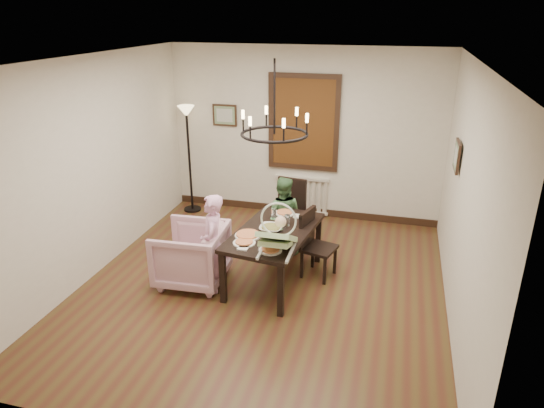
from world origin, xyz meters
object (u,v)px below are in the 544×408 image
at_px(chair_far, 287,214).
at_px(floor_lamp, 189,161).
at_px(chair_right, 319,245).
at_px(baby_bouncer, 277,235).
at_px(elderly_woman, 213,251).
at_px(drinking_glass, 283,222).
at_px(dining_table, 274,236).
at_px(armchair, 191,255).
at_px(seated_man, 282,221).

height_order(chair_far, floor_lamp, floor_lamp).
bearing_deg(chair_right, baby_bouncer, 171.04).
bearing_deg(elderly_woman, chair_far, 141.05).
relative_size(elderly_woman, drinking_glass, 7.05).
relative_size(drinking_glass, floor_lamp, 0.08).
bearing_deg(floor_lamp, chair_far, -25.25).
bearing_deg(floor_lamp, elderly_woman, -60.38).
relative_size(dining_table, floor_lamp, 0.91).
bearing_deg(elderly_woman, chair_right, 102.32).
bearing_deg(drinking_glass, armchair, -159.44).
height_order(chair_right, armchair, chair_right).
distance_m(chair_far, floor_lamp, 2.16).
distance_m(chair_right, seated_man, 0.85).
xyz_separation_m(dining_table, baby_bouncer, (0.17, -0.53, 0.28)).
bearing_deg(dining_table, drinking_glass, 60.79).
distance_m(seated_man, baby_bouncer, 1.46).
relative_size(chair_right, seated_man, 0.96).
bearing_deg(chair_far, elderly_woman, -103.59).
height_order(armchair, drinking_glass, drinking_glass).
bearing_deg(floor_lamp, seated_man, -30.22).
bearing_deg(floor_lamp, chair_right, -33.35).
bearing_deg(chair_right, chair_far, 54.12).
relative_size(seated_man, floor_lamp, 0.53).
bearing_deg(seated_man, baby_bouncer, 98.78).
distance_m(dining_table, chair_right, 0.63).
xyz_separation_m(chair_far, drinking_glass, (0.17, -0.92, 0.29)).
height_order(armchair, elderly_woman, elderly_woman).
relative_size(chair_right, drinking_glass, 6.13).
distance_m(seated_man, floor_lamp, 2.25).
bearing_deg(baby_bouncer, dining_table, 106.51).
relative_size(chair_far, baby_bouncer, 1.65).
xyz_separation_m(chair_right, armchair, (-1.55, -0.57, -0.07)).
relative_size(dining_table, seated_man, 1.73).
relative_size(baby_bouncer, floor_lamp, 0.34).
relative_size(elderly_woman, floor_lamp, 0.58).
xyz_separation_m(chair_right, seated_man, (-0.63, 0.56, 0.02)).
xyz_separation_m(chair_right, baby_bouncer, (-0.36, -0.80, 0.46)).
distance_m(dining_table, elderly_woman, 0.79).
relative_size(armchair, elderly_woman, 0.82).
bearing_deg(baby_bouncer, floor_lamp, 129.73).
distance_m(dining_table, floor_lamp, 2.81).
height_order(dining_table, drinking_glass, drinking_glass).
relative_size(dining_table, chair_far, 1.62).
relative_size(elderly_woman, baby_bouncer, 1.72).
bearing_deg(chair_far, armchair, -115.87).
xyz_separation_m(chair_far, floor_lamp, (-1.92, 0.91, 0.40)).
xyz_separation_m(seated_man, floor_lamp, (-1.91, 1.11, 0.43)).
relative_size(chair_right, floor_lamp, 0.51).
relative_size(chair_right, elderly_woman, 0.87).
xyz_separation_m(dining_table, armchair, (-1.02, -0.30, -0.25)).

